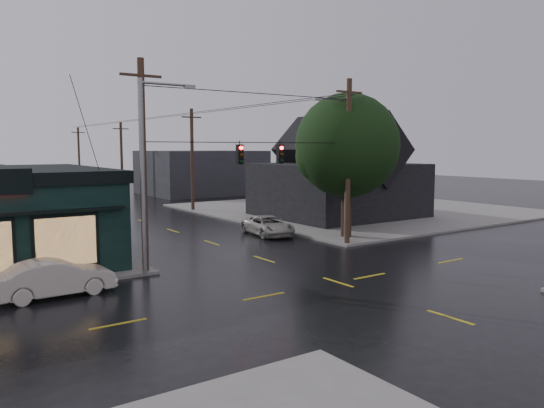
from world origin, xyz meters
TOP-DOWN VIEW (x-y plane):
  - ground_plane at (0.00, 0.00)m, footprint 160.00×160.00m
  - sidewalk_ne at (20.00, 20.00)m, footprint 28.00×28.00m
  - ne_building at (15.00, 17.00)m, footprint 12.60×11.60m
  - corner_tree at (8.18, 8.43)m, footprint 6.86×6.86m
  - utility_pole_nw at (-6.50, 6.50)m, footprint 2.00×0.32m
  - utility_pole_ne at (6.50, 6.50)m, footprint 2.00×0.32m
  - utility_pole_far_a at (6.50, 28.00)m, footprint 2.00×0.32m
  - utility_pole_far_b at (6.50, 48.00)m, footprint 2.00×0.32m
  - utility_pole_far_c at (6.50, 68.00)m, footprint 2.00×0.32m
  - span_signal_assembly at (0.10, 6.50)m, footprint 13.00×0.48m
  - streetlight_nw at (-6.80, 5.80)m, footprint 5.40×0.30m
  - streetlight_ne at (7.00, 7.20)m, footprint 5.40×0.30m
  - bg_building_east at (16.00, 45.00)m, footprint 14.00×12.00m
  - sedan_cream at (-10.98, 4.80)m, footprint 4.67×1.76m
  - suv_silver at (4.61, 12.45)m, footprint 2.81×5.06m

SIDE VIEW (x-z plane):
  - ground_plane at x=0.00m, z-range 0.00..0.00m
  - utility_pole_nw at x=-6.50m, z-range -5.08..5.08m
  - utility_pole_ne at x=6.50m, z-range -5.08..5.08m
  - utility_pole_far_a at x=6.50m, z-range -4.83..4.83m
  - utility_pole_far_b at x=6.50m, z-range -4.58..4.58m
  - utility_pole_far_c at x=6.50m, z-range -4.58..4.58m
  - streetlight_nw at x=-6.80m, z-range -4.58..4.58m
  - streetlight_ne at x=7.00m, z-range -4.58..4.58m
  - sidewalk_ne at x=20.00m, z-range 0.00..0.15m
  - suv_silver at x=4.61m, z-range 0.00..1.34m
  - sedan_cream at x=-10.98m, z-range 0.00..1.52m
  - bg_building_east at x=16.00m, z-range 0.00..5.60m
  - ne_building at x=15.00m, z-range 0.09..8.85m
  - span_signal_assembly at x=0.10m, z-range 5.08..6.31m
  - corner_tree at x=8.18m, z-range 1.42..10.87m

